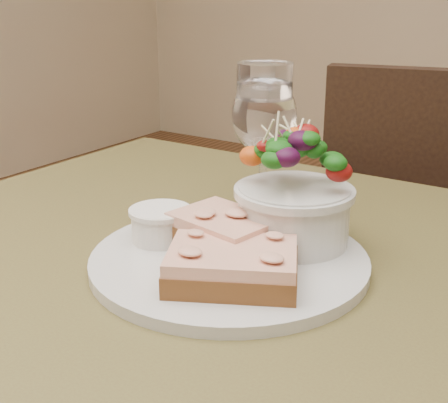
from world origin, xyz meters
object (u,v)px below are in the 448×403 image
Objects in this scene: dinner_plate at (229,260)px; sandwich_back at (224,229)px; cafe_table at (191,348)px; chair_far at (430,357)px; sandwich_front at (232,266)px; ramekin at (161,223)px; salad_bowl at (294,189)px; wine_glass at (264,120)px.

sandwich_back is at bearing 143.95° from dinner_plate.
chair_far is at bearing 81.93° from cafe_table.
sandwich_back is (-0.05, 0.06, 0.01)m from sandwich_front.
sandwich_back is at bearing 12.19° from ramekin.
sandwich_back reaches higher than dinner_plate.
cafe_table is 2.82× the size of dinner_plate.
sandwich_back is (-0.01, 0.01, 0.03)m from dinner_plate.
sandwich_front is 1.26× the size of sandwich_back.
sandwich_back is (-0.07, -0.66, 0.49)m from chair_far.
ramekin is at bearing 133.78° from sandwich_front.
sandwich_back is 0.91× the size of salad_bowl.
chair_far is at bearing 79.52° from wine_glass.
cafe_table is 0.14m from ramekin.
wine_glass is (-0.07, 0.18, 0.10)m from sandwich_front.
wine_glass reaches higher than cafe_table.
salad_bowl is 0.73× the size of wine_glass.
ramekin is at bearing 64.41° from chair_far.
chair_far is at bearing 84.90° from dinner_plate.
sandwich_back is 0.08m from salad_bowl.
salad_bowl is (0.00, 0.12, 0.04)m from sandwich_front.
wine_glass reaches higher than sandwich_front.
ramekin is at bearing -148.31° from salad_bowl.
chair_far is 5.14× the size of wine_glass.
salad_bowl is at bearing 60.82° from dinner_plate.
wine_glass reaches higher than ramekin.
sandwich_back reaches higher than cafe_table.
sandwich_back is at bearing 102.33° from sandwich_front.
chair_far is (0.10, 0.69, -0.36)m from cafe_table.
cafe_table is 12.86× the size of ramekin.
cafe_table is at bearing 68.23° from chair_far.
sandwich_back reaches higher than ramekin.
ramekin is at bearing -175.02° from dinner_plate.
sandwich_back is 0.07m from ramekin.
cafe_table is 0.78m from chair_far.
cafe_table is 0.89× the size of chair_far.
sandwich_back is (0.03, 0.03, 0.14)m from cafe_table.
salad_bowl reaches higher than cafe_table.
salad_bowl is at bearing 61.20° from sandwich_back.
dinner_plate is 0.03m from sandwich_back.
chair_far is at bearing 87.87° from salad_bowl.
wine_glass is at bearing 113.39° from sandwich_back.
dinner_plate is 1.62× the size of wine_glass.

